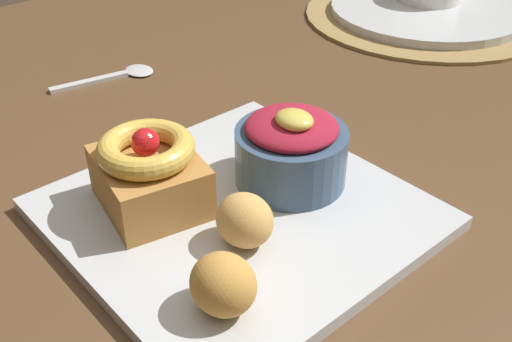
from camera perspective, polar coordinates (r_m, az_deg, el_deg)
The scene contains 9 objects.
dining_table at distance 0.68m, azimuth 9.84°, elevation -3.14°, with size 1.29×1.11×0.73m.
woven_placemat at distance 0.98m, azimuth 15.65°, elevation 13.91°, with size 0.36×0.36×0.01m, color #997A47.
front_plate at distance 0.51m, azimuth -1.70°, elevation -4.03°, with size 0.27×0.27×0.01m, color silver.
cake_slice at distance 0.50m, azimuth -10.04°, elevation -0.13°, with size 0.10×0.09×0.07m.
berry_ramekin at distance 0.52m, azimuth 3.32°, elevation 2.04°, with size 0.10×0.10×0.07m.
fritter_front at distance 0.46m, azimuth -1.07°, elevation -4.65°, with size 0.05×0.04×0.04m, color tan.
fritter_middle at distance 0.41m, azimuth -3.11°, elevation -10.60°, with size 0.05×0.04×0.04m, color gold.
back_plate at distance 0.97m, azimuth 15.73°, elevation 14.38°, with size 0.28×0.28×0.01m, color silver.
spoon at distance 0.77m, azimuth -12.84°, elevation 8.78°, with size 0.04×0.13×0.00m.
Camera 1 is at (0.32, -0.44, 1.05)m, focal length 42.50 mm.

